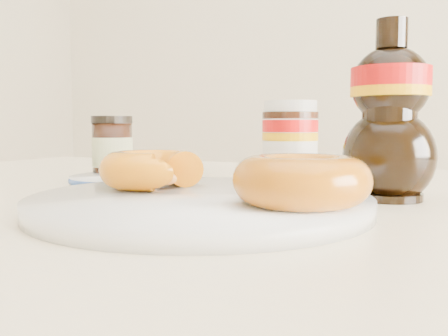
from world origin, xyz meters
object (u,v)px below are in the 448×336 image
at_px(donut_whole, 301,180).
at_px(dark_jar, 112,149).
at_px(syrup_bottle, 390,111).
at_px(nutella_jar, 290,137).
at_px(plate, 200,203).
at_px(blue_rim_saucer, 121,180).
at_px(dining_table, 281,281).
at_px(donut_bitten, 152,169).

xyz_separation_m(donut_whole, dark_jar, (-0.32, 0.18, 0.01)).
height_order(syrup_bottle, dark_jar, syrup_bottle).
distance_m(nutella_jar, dark_jar, 0.25).
bearing_deg(plate, blue_rim_saucer, 145.12).
bearing_deg(plate, dining_table, 62.42).
height_order(nutella_jar, blue_rim_saucer, nutella_jar).
relative_size(donut_whole, blue_rim_saucer, 0.84).
xyz_separation_m(dark_jar, blue_rim_saucer, (0.04, -0.04, -0.04)).
distance_m(plate, blue_rim_saucer, 0.22).
bearing_deg(syrup_bottle, blue_rim_saucer, -176.53).
bearing_deg(dining_table, donut_bitten, -151.95).
relative_size(dark_jar, blue_rim_saucer, 0.69).
height_order(plate, nutella_jar, nutella_jar).
xyz_separation_m(plate, donut_whole, (0.10, -0.01, 0.03)).
height_order(donut_bitten, dark_jar, dark_jar).
bearing_deg(dining_table, dark_jar, 164.56).
distance_m(plate, dark_jar, 0.28).
xyz_separation_m(dining_table, syrup_bottle, (0.10, 0.06, 0.17)).
bearing_deg(dining_table, donut_whole, -64.29).
xyz_separation_m(dining_table, blue_rim_saucer, (-0.23, 0.04, 0.09)).
bearing_deg(syrup_bottle, dark_jar, 177.02).
bearing_deg(dark_jar, plate, -36.40).
distance_m(nutella_jar, blue_rim_saucer, 0.24).
height_order(donut_bitten, syrup_bottle, syrup_bottle).
bearing_deg(donut_bitten, blue_rim_saucer, 114.67).
bearing_deg(syrup_bottle, donut_bitten, -151.02).
height_order(dining_table, dark_jar, dark_jar).
height_order(dining_table, syrup_bottle, syrup_bottle).
bearing_deg(blue_rim_saucer, donut_whole, -26.81).
height_order(plate, donut_bitten, donut_bitten).
height_order(donut_whole, dark_jar, dark_jar).
bearing_deg(blue_rim_saucer, dining_table, -8.98).
relative_size(plate, syrup_bottle, 1.65).
height_order(donut_whole, syrup_bottle, syrup_bottle).
distance_m(dining_table, donut_bitten, 0.17).
height_order(nutella_jar, syrup_bottle, syrup_bottle).
relative_size(donut_whole, dark_jar, 1.22).
relative_size(donut_bitten, syrup_bottle, 0.57).
xyz_separation_m(nutella_jar, syrup_bottle, (0.15, -0.14, 0.03)).
height_order(plate, blue_rim_saucer, plate).
relative_size(dining_table, dark_jar, 15.77).
bearing_deg(dark_jar, syrup_bottle, -2.98).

